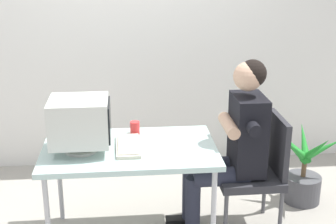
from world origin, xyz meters
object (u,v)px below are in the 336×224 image
object	(u,v)px
crt_monitor	(80,122)
potted_plant	(303,174)
desk_mug	(135,128)
desk	(130,154)
person_seated	(233,141)
office_chair	(258,168)
keyboard	(128,146)

from	to	relation	value
crt_monitor	potted_plant	size ratio (longest dim) A/B	0.59
crt_monitor	desk_mug	bearing A→B (deg)	37.47
desk	desk_mug	world-z (taller)	desk_mug
person_seated	potted_plant	distance (m)	0.92
potted_plant	desk_mug	bearing A→B (deg)	-173.35
office_chair	desk_mug	size ratio (longest dim) A/B	9.23
desk_mug	potted_plant	bearing A→B (deg)	6.65
desk_mug	keyboard	bearing A→B (deg)	-102.26
person_seated	desk_mug	bearing A→B (deg)	163.97
potted_plant	desk_mug	xyz separation A→B (m)	(-1.41, -0.16, 0.53)
keyboard	office_chair	xyz separation A→B (m)	(0.95, 0.06, -0.24)
keyboard	office_chair	size ratio (longest dim) A/B	0.45
keyboard	desk_mug	world-z (taller)	desk_mug
office_chair	person_seated	world-z (taller)	person_seated
person_seated	desk_mug	world-z (taller)	person_seated
person_seated	desk_mug	distance (m)	0.73
desk	keyboard	size ratio (longest dim) A/B	2.96
keyboard	person_seated	distance (m)	0.76
potted_plant	desk_mug	distance (m)	1.51
desk	office_chair	world-z (taller)	office_chair
keyboard	potted_plant	xyz separation A→B (m)	(1.46, 0.42, -0.49)
keyboard	crt_monitor	bearing A→B (deg)	-175.26
desk_mug	person_seated	bearing A→B (deg)	-16.03
desk	person_seated	distance (m)	0.75
keyboard	potted_plant	size ratio (longest dim) A/B	0.60
desk	office_chair	bearing A→B (deg)	2.90
office_chair	keyboard	bearing A→B (deg)	-176.53
desk_mug	office_chair	bearing A→B (deg)	-12.70
person_seated	potted_plant	world-z (taller)	person_seated
desk	person_seated	world-z (taller)	person_seated
crt_monitor	keyboard	xyz separation A→B (m)	(0.32, 0.03, -0.20)
desk	keyboard	xyz separation A→B (m)	(-0.01, -0.01, 0.07)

